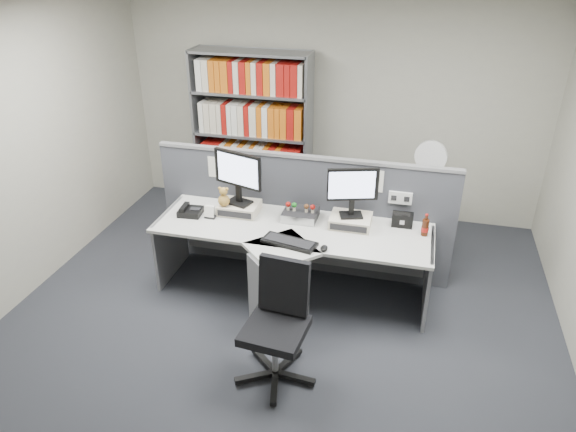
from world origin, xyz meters
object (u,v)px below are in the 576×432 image
(desk_calendar, at_px, (210,213))
(speaker, at_px, (402,220))
(desk, at_px, (287,263))
(desktop_pc, at_px, (301,215))
(mouse, at_px, (324,248))
(cola_bottle, at_px, (425,227))
(keyboard, at_px, (289,242))
(shelving_unit, at_px, (253,137))
(filing_cabinet, at_px, (423,219))
(desk_phone, at_px, (190,211))
(monitor_left, at_px, (238,174))
(office_chair, at_px, (278,320))
(desk_fan, at_px, (430,160))
(monitor_right, at_px, (353,188))

(desk_calendar, height_order, speaker, speaker)
(desk, xyz_separation_m, desktop_pc, (0.04, 0.41, 0.31))
(mouse, distance_m, cola_bottle, 0.97)
(desktop_pc, xyz_separation_m, keyboard, (0.01, -0.49, -0.03))
(keyboard, xyz_separation_m, mouse, (0.32, -0.03, 0.00))
(shelving_unit, distance_m, filing_cabinet, 2.24)
(desk, xyz_separation_m, desk_phone, (-1.03, 0.22, 0.30))
(shelving_unit, xyz_separation_m, filing_cabinet, (2.10, -0.45, -0.63))
(monitor_left, height_order, filing_cabinet, monitor_left)
(cola_bottle, bearing_deg, shelving_unit, 144.86)
(cola_bottle, xyz_separation_m, office_chair, (-1.04, -1.26, -0.28))
(desk_calendar, xyz_separation_m, desk_fan, (2.02, 1.19, 0.28))
(speaker, relative_size, filing_cabinet, 0.28)
(mouse, xyz_separation_m, desk_phone, (-1.40, 0.34, 0.02))
(desk_phone, height_order, shelving_unit, shelving_unit)
(speaker, distance_m, filing_cabinet, 1.02)
(monitor_right, height_order, desk_phone, monitor_right)
(desk, relative_size, office_chair, 2.69)
(desk, relative_size, desk_fan, 4.57)
(cola_bottle, bearing_deg, filing_cabinet, 90.12)
(mouse, height_order, desk_calendar, desk_calendar)
(monitor_right, xyz_separation_m, speaker, (0.47, 0.11, -0.32))
(cola_bottle, distance_m, desk_fan, 1.06)
(monitor_left, distance_m, mouse, 1.14)
(cola_bottle, distance_m, filing_cabinet, 1.12)
(desktop_pc, xyz_separation_m, mouse, (0.33, -0.52, -0.02))
(keyboard, distance_m, office_chair, 0.84)
(desk_calendar, relative_size, speaker, 0.65)
(desk, distance_m, desk_fan, 1.94)
(speaker, height_order, filing_cabinet, speaker)
(mouse, distance_m, office_chair, 0.83)
(desk, xyz_separation_m, shelving_unit, (-0.90, 1.85, 0.52))
(monitor_left, xyz_separation_m, mouse, (0.94, -0.50, -0.40))
(mouse, bearing_deg, speaker, 44.36)
(desk_calendar, bearing_deg, shelving_unit, 92.96)
(office_chair, bearing_deg, desk_fan, 65.62)
(mouse, xyz_separation_m, desk_fan, (0.83, 1.52, 0.32))
(keyboard, height_order, office_chair, office_chair)
(desk_phone, height_order, filing_cabinet, desk_phone)
(desktop_pc, bearing_deg, keyboard, -88.49)
(cola_bottle, xyz_separation_m, filing_cabinet, (-0.00, 1.03, -0.45))
(shelving_unit, bearing_deg, desk_phone, -94.60)
(monitor_right, relative_size, shelving_unit, 0.24)
(desk_phone, xyz_separation_m, office_chair, (1.19, -1.11, -0.24))
(keyboard, xyz_separation_m, cola_bottle, (1.15, 0.45, 0.06))
(monitor_right, height_order, desktop_pc, monitor_right)
(shelving_unit, relative_size, office_chair, 2.07)
(filing_cabinet, xyz_separation_m, office_chair, (-1.04, -2.29, 0.17))
(desk, relative_size, monitor_left, 4.92)
(filing_cabinet, bearing_deg, speaker, -102.88)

